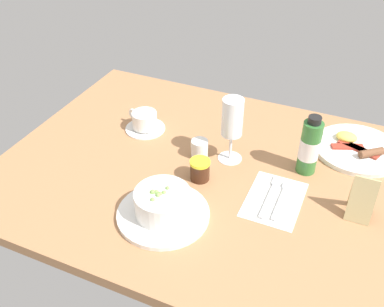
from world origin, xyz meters
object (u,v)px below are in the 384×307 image
(cutlery_setting, at_px, (275,198))
(creamer_jug, at_px, (199,148))
(porridge_bowl, at_px, (163,205))
(wine_glass, at_px, (232,120))
(breakfast_plate, at_px, (357,148))
(menu_card, at_px, (363,197))
(sauce_bottle_green, at_px, (309,147))
(coffee_cup, at_px, (145,121))
(jam_jar, at_px, (200,170))

(cutlery_setting, height_order, creamer_jug, creamer_jug)
(porridge_bowl, height_order, creamer_jug, porridge_bowl)
(cutlery_setting, relative_size, wine_glass, 0.98)
(breakfast_plate, bearing_deg, menu_card, -82.36)
(sauce_bottle_green, bearing_deg, creamer_jug, -168.54)
(porridge_bowl, distance_m, cutlery_setting, 0.28)
(wine_glass, bearing_deg, cutlery_setting, -34.74)
(wine_glass, bearing_deg, coffee_cup, 173.04)
(coffee_cup, bearing_deg, porridge_bowl, -54.74)
(cutlery_setting, xyz_separation_m, jam_jar, (-0.20, -0.00, 0.03))
(wine_glass, distance_m, sauce_bottle_green, 0.21)
(wine_glass, distance_m, jam_jar, 0.16)
(coffee_cup, xyz_separation_m, wine_glass, (0.29, -0.04, 0.10))
(breakfast_plate, bearing_deg, jam_jar, -140.98)
(jam_jar, xyz_separation_m, menu_card, (0.40, 0.03, 0.03))
(porridge_bowl, distance_m, wine_glass, 0.30)
(coffee_cup, height_order, menu_card, menu_card)
(sauce_bottle_green, bearing_deg, cutlery_setting, -107.08)
(wine_glass, relative_size, breakfast_plate, 0.77)
(wine_glass, xyz_separation_m, breakfast_plate, (0.32, 0.18, -0.12))
(porridge_bowl, relative_size, creamer_jug, 3.82)
(jam_jar, xyz_separation_m, breakfast_plate, (0.36, 0.30, -0.02))
(cutlery_setting, distance_m, creamer_jug, 0.26)
(sauce_bottle_green, height_order, menu_card, sauce_bottle_green)
(porridge_bowl, height_order, jam_jar, porridge_bowl)
(jam_jar, relative_size, breakfast_plate, 0.24)
(sauce_bottle_green, bearing_deg, menu_card, -37.06)
(creamer_jug, relative_size, wine_glass, 0.31)
(cutlery_setting, height_order, breakfast_plate, breakfast_plate)
(jam_jar, bearing_deg, breakfast_plate, 39.02)
(coffee_cup, distance_m, jam_jar, 0.29)
(menu_card, bearing_deg, wine_glass, 167.13)
(creamer_jug, bearing_deg, cutlery_setting, -19.51)
(wine_glass, relative_size, jam_jar, 3.23)
(jam_jar, height_order, sauce_bottle_green, sauce_bottle_green)
(wine_glass, height_order, sauce_bottle_green, wine_glass)
(sauce_bottle_green, height_order, breakfast_plate, sauce_bottle_green)
(porridge_bowl, relative_size, menu_card, 2.00)
(menu_card, bearing_deg, sauce_bottle_green, 142.94)
(coffee_cup, xyz_separation_m, sauce_bottle_green, (0.49, -0.00, 0.05))
(porridge_bowl, xyz_separation_m, menu_card, (0.43, 0.20, 0.02))
(creamer_jug, bearing_deg, porridge_bowl, -86.89)
(porridge_bowl, xyz_separation_m, breakfast_plate, (0.39, 0.46, -0.02))
(cutlery_setting, distance_m, jam_jar, 0.21)
(jam_jar, distance_m, sauce_bottle_green, 0.29)
(porridge_bowl, relative_size, sauce_bottle_green, 1.31)
(porridge_bowl, xyz_separation_m, creamer_jug, (-0.01, 0.25, -0.01))
(wine_glass, xyz_separation_m, jam_jar, (-0.04, -0.11, -0.10))
(coffee_cup, bearing_deg, breakfast_plate, 13.39)
(wine_glass, distance_m, menu_card, 0.37)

